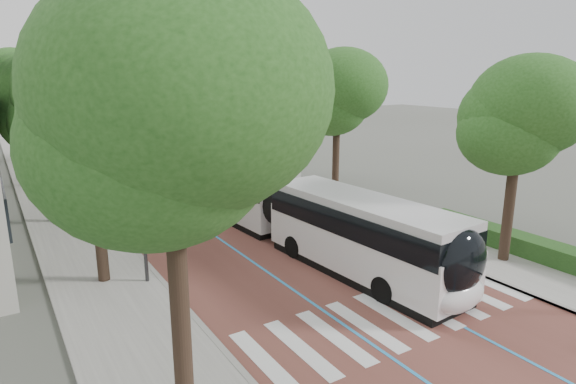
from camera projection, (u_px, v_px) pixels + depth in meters
The scene contains 18 objects.
ground at pixel (411, 331), 15.37m from camera, with size 160.00×160.00×0.00m, color #51544C.
road at pixel (115, 154), 48.23m from camera, with size 11.00×140.00×0.02m, color brown.
sidewalk_left at pixel (32, 161), 44.35m from camera, with size 4.00×140.00×0.12m, color gray.
sidewalk_right at pixel (187, 148), 52.09m from camera, with size 4.00×140.00×0.12m, color gray.
kerb_left at pixel (54, 159), 45.33m from camera, with size 0.20×140.00×0.14m, color gray.
kerb_right at pixel (170, 149), 51.11m from camera, with size 0.20×140.00×0.14m, color gray.
zebra_crossing at pixel (393, 315), 16.29m from camera, with size 10.55×3.60×0.01m.
lane_line_left at pixel (99, 155), 47.41m from camera, with size 0.12×126.00×0.01m, color #2A8ED2.
lane_line_right at pixel (132, 153), 49.05m from camera, with size 0.12×126.00×0.01m, color #2A8ED2.
hedge at pixel (568, 259), 19.93m from camera, with size 1.20×14.00×0.80m, color #183B14.
streetlight_far at pixel (259, 116), 35.69m from camera, with size 1.82×0.20×8.00m.
lamp_post_left at pixel (140, 181), 17.80m from camera, with size 0.14×0.14×8.00m, color #2D2D30.
trees_left at pixel (38, 92), 31.18m from camera, with size 6.06×61.06×10.15m.
trees_right at pixel (251, 94), 38.53m from camera, with size 5.98×47.41×8.96m.
lead_bus at pixel (304, 214), 22.29m from camera, with size 3.75×18.52×3.20m.
bus_queued_0 at pixel (190, 161), 35.48m from camera, with size 3.22×12.52×3.20m.
bus_queued_1 at pixel (137, 141), 46.02m from camera, with size 3.06×12.50×3.20m.
bus_queued_2 at pixel (115, 127), 57.31m from camera, with size 3.07×12.50×3.20m.
Camera 1 is at (-10.67, -9.63, 8.04)m, focal length 30.00 mm.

